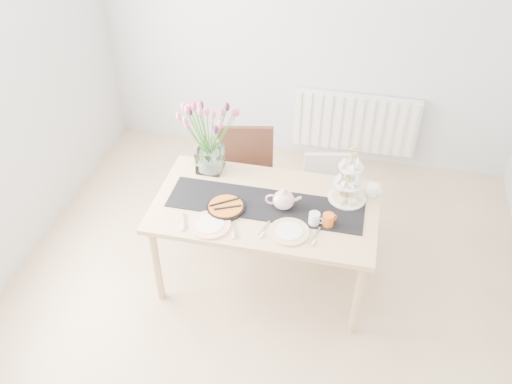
% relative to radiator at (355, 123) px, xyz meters
% --- Properties ---
extents(room_shell, '(4.50, 4.50, 4.50)m').
position_rel_radiator_xyz_m(room_shell, '(-0.50, -2.19, 0.85)').
color(room_shell, tan).
rests_on(room_shell, ground).
extents(radiator, '(1.20, 0.08, 0.60)m').
position_rel_radiator_xyz_m(radiator, '(0.00, 0.00, 0.00)').
color(radiator, white).
rests_on(radiator, room_shell).
extents(dining_table, '(1.60, 0.90, 0.75)m').
position_rel_radiator_xyz_m(dining_table, '(-0.54, -1.74, 0.22)').
color(dining_table, tan).
rests_on(dining_table, ground).
extents(chair_brown, '(0.53, 0.53, 0.91)m').
position_rel_radiator_xyz_m(chair_brown, '(-0.83, -1.12, 0.08)').
color(chair_brown, '#391D15').
rests_on(chair_brown, ground).
extents(chair_white, '(0.46, 0.46, 0.79)m').
position_rel_radiator_xyz_m(chair_white, '(-0.14, -1.17, 0.01)').
color(chair_white, silver).
rests_on(chair_white, ground).
extents(table_runner, '(1.40, 0.35, 0.01)m').
position_rel_radiator_xyz_m(table_runner, '(-0.54, -1.74, 0.30)').
color(table_runner, black).
rests_on(table_runner, dining_table).
extents(tulip_vase, '(0.69, 0.69, 0.59)m').
position_rel_radiator_xyz_m(tulip_vase, '(-1.04, -1.41, 0.68)').
color(tulip_vase, silver).
rests_on(tulip_vase, dining_table).
extents(cake_stand, '(0.27, 0.27, 0.40)m').
position_rel_radiator_xyz_m(cake_stand, '(0.03, -1.55, 0.41)').
color(cake_stand, gold).
rests_on(cake_stand, dining_table).
extents(teapot, '(0.27, 0.23, 0.16)m').
position_rel_radiator_xyz_m(teapot, '(-0.41, -1.75, 0.38)').
color(teapot, silver).
rests_on(teapot, dining_table).
extents(cream_jug, '(0.09, 0.09, 0.08)m').
position_rel_radiator_xyz_m(cream_jug, '(0.20, -1.46, 0.34)').
color(cream_jug, white).
rests_on(cream_jug, dining_table).
extents(tart_tin, '(0.27, 0.27, 0.03)m').
position_rel_radiator_xyz_m(tart_tin, '(-0.80, -1.84, 0.32)').
color(tart_tin, black).
rests_on(tart_tin, dining_table).
extents(mug_white, '(0.09, 0.09, 0.09)m').
position_rel_radiator_xyz_m(mug_white, '(-0.17, -1.86, 0.35)').
color(mug_white, silver).
rests_on(mug_white, dining_table).
extents(mug_orange, '(0.11, 0.11, 0.10)m').
position_rel_radiator_xyz_m(mug_orange, '(-0.08, -1.86, 0.35)').
color(mug_orange, '#D95A18').
rests_on(mug_orange, dining_table).
extents(plate_left, '(0.38, 0.38, 0.01)m').
position_rel_radiator_xyz_m(plate_left, '(-0.86, -2.03, 0.31)').
color(plate_left, white).
rests_on(plate_left, dining_table).
extents(plate_right, '(0.34, 0.34, 0.01)m').
position_rel_radiator_xyz_m(plate_right, '(-0.32, -1.98, 0.31)').
color(plate_right, silver).
rests_on(plate_right, dining_table).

